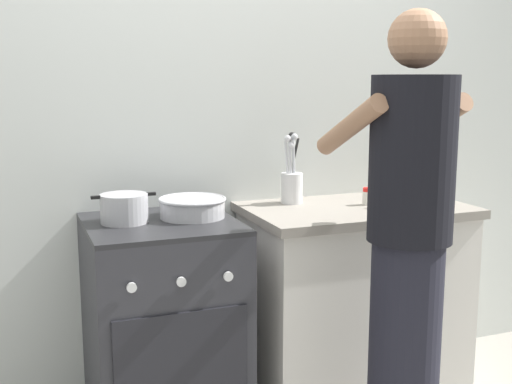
{
  "coord_description": "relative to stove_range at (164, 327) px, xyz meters",
  "views": [
    {
      "loc": [
        -0.9,
        -2.34,
        1.46
      ],
      "look_at": [
        0.05,
        0.12,
        1.0
      ],
      "focal_mm": 45.03,
      "sensor_mm": 36.0,
      "label": 1
    }
  ],
  "objects": [
    {
      "name": "oil_bottle",
      "position": [
        1.14,
        -0.09,
        0.54
      ],
      "size": [
        0.06,
        0.06,
        0.23
      ],
      "color": "gold",
      "rests_on": "countertop"
    },
    {
      "name": "utensil_crock",
      "position": [
        0.65,
        0.17,
        0.55
      ],
      "size": [
        0.1,
        0.1,
        0.33
      ],
      "color": "silver",
      "rests_on": "countertop"
    },
    {
      "name": "mixing_bowl",
      "position": [
        0.14,
        0.03,
        0.5
      ],
      "size": [
        0.28,
        0.28,
        0.08
      ],
      "color": "#B7B7BC",
      "rests_on": "stove_range"
    },
    {
      "name": "pot",
      "position": [
        -0.14,
        0.03,
        0.51
      ],
      "size": [
        0.26,
        0.19,
        0.12
      ],
      "color": "#B2B2B7",
      "rests_on": "stove_range"
    },
    {
      "name": "spice_bottle",
      "position": [
        0.96,
        0.01,
        0.49
      ],
      "size": [
        0.04,
        0.04,
        0.08
      ],
      "color": "silver",
      "rests_on": "countertop"
    },
    {
      "name": "person",
      "position": [
        0.75,
        -0.62,
        0.41
      ],
      "size": [
        0.41,
        0.5,
        1.7
      ],
      "color": "black",
      "rests_on": "ground"
    },
    {
      "name": "stove_range",
      "position": [
        0.0,
        0.0,
        0.0
      ],
      "size": [
        0.6,
        0.62,
        0.9
      ],
      "color": "#2D2D33",
      "rests_on": "ground"
    },
    {
      "name": "countertop",
      "position": [
        0.9,
        0.0,
        0.0
      ],
      "size": [
        1.0,
        0.6,
        0.9
      ],
      "color": "silver",
      "rests_on": "ground"
    },
    {
      "name": "back_wall",
      "position": [
        0.55,
        0.35,
        0.8
      ],
      "size": [
        3.2,
        0.1,
        2.5
      ],
      "color": "silver",
      "rests_on": "ground"
    }
  ]
}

